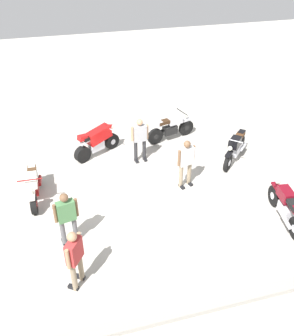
# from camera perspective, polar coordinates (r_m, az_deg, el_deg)

# --- Properties ---
(ground_plane) EXTENTS (40.00, 40.00, 0.00)m
(ground_plane) POSITION_cam_1_polar(r_m,az_deg,el_deg) (12.01, -1.77, -3.64)
(ground_plane) COLOR #B7B2A8
(curb_edge) EXTENTS (14.00, 0.30, 0.15)m
(curb_edge) POSITION_cam_1_polar(r_m,az_deg,el_deg) (8.89, 5.86, -20.94)
(curb_edge) COLOR #9C978F
(curb_edge) RESTS_ON ground
(motorcycle_maroon_cruiser) EXTENTS (0.74, 2.09, 1.09)m
(motorcycle_maroon_cruiser) POSITION_cam_1_polar(r_m,az_deg,el_deg) (11.34, 20.46, -5.48)
(motorcycle_maroon_cruiser) COLOR black
(motorcycle_maroon_cruiser) RESTS_ON ground
(motorcycle_black_cruiser) EXTENTS (1.55, 1.58, 1.09)m
(motorcycle_black_cruiser) POSITION_cam_1_polar(r_m,az_deg,el_deg) (13.63, 13.34, 3.02)
(motorcycle_black_cruiser) COLOR black
(motorcycle_black_cruiser) RESTS_ON ground
(motorcycle_cream_vintage) EXTENTS (0.70, 1.95, 1.07)m
(motorcycle_cream_vintage) POSITION_cam_1_polar(r_m,az_deg,el_deg) (11.97, -16.95, -2.59)
(motorcycle_cream_vintage) COLOR black
(motorcycle_cream_vintage) RESTS_ON ground
(motorcycle_red_sportbike) EXTENTS (1.80, 1.12, 1.14)m
(motorcycle_red_sportbike) POSITION_cam_1_polar(r_m,az_deg,el_deg) (13.69, -7.60, 4.19)
(motorcycle_red_sportbike) COLOR black
(motorcycle_red_sportbike) RESTS_ON ground
(motorcycle_silver_cruiser) EXTENTS (2.05, 0.79, 1.09)m
(motorcycle_silver_cruiser) POSITION_cam_1_polar(r_m,az_deg,el_deg) (14.65, 3.65, 6.21)
(motorcycle_silver_cruiser) COLOR black
(motorcycle_silver_cruiser) RESTS_ON ground
(person_in_gray_shirt) EXTENTS (0.64, 0.34, 1.64)m
(person_in_gray_shirt) POSITION_cam_1_polar(r_m,az_deg,el_deg) (13.07, -1.10, 4.65)
(person_in_gray_shirt) COLOR #262628
(person_in_gray_shirt) RESTS_ON ground
(person_in_green_shirt) EXTENTS (0.65, 0.38, 1.66)m
(person_in_green_shirt) POSITION_cam_1_polar(r_m,az_deg,el_deg) (9.89, -12.16, -7.18)
(person_in_green_shirt) COLOR #59595B
(person_in_green_shirt) RESTS_ON ground
(person_in_red_shirt) EXTENTS (0.50, 0.58, 1.67)m
(person_in_red_shirt) POSITION_cam_1_polar(r_m,az_deg,el_deg) (8.83, -10.97, -13.08)
(person_in_red_shirt) COLOR gray
(person_in_red_shirt) RESTS_ON ground
(person_in_white_shirt) EXTENTS (0.64, 0.41, 1.67)m
(person_in_white_shirt) POSITION_cam_1_polar(r_m,az_deg,el_deg) (11.82, 5.99, 1.09)
(person_in_white_shirt) COLOR gray
(person_in_white_shirt) RESTS_ON ground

